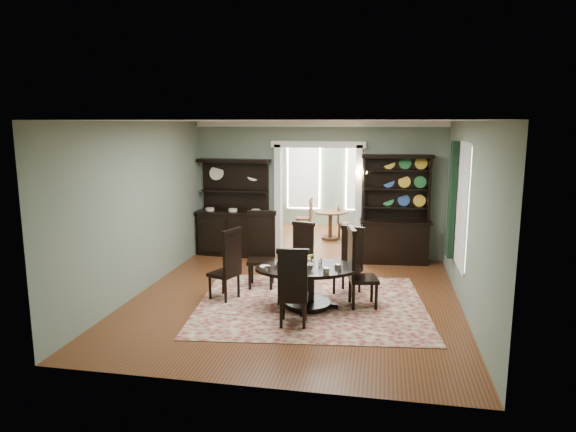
{
  "coord_description": "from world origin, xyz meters",
  "views": [
    {
      "loc": [
        1.42,
        -8.24,
        2.97
      ],
      "look_at": [
        -0.23,
        0.6,
        1.33
      ],
      "focal_mm": 32.0,
      "sensor_mm": 36.0,
      "label": 1
    }
  ],
  "objects_px": {
    "sideboard": "(234,222)",
    "parlor_table": "(330,221)",
    "dining_table": "(308,279)",
    "welsh_dresser": "(395,224)"
  },
  "relations": [
    {
      "from": "sideboard",
      "to": "parlor_table",
      "type": "height_order",
      "value": "sideboard"
    },
    {
      "from": "welsh_dresser",
      "to": "dining_table",
      "type": "bearing_deg",
      "value": -119.83
    },
    {
      "from": "dining_table",
      "to": "parlor_table",
      "type": "xyz_separation_m",
      "value": [
        -0.15,
        4.99,
        0.01
      ]
    },
    {
      "from": "sideboard",
      "to": "parlor_table",
      "type": "bearing_deg",
      "value": 47.51
    },
    {
      "from": "welsh_dresser",
      "to": "parlor_table",
      "type": "relative_size",
      "value": 2.93
    },
    {
      "from": "dining_table",
      "to": "parlor_table",
      "type": "relative_size",
      "value": 2.42
    },
    {
      "from": "sideboard",
      "to": "parlor_table",
      "type": "relative_size",
      "value": 2.75
    },
    {
      "from": "dining_table",
      "to": "sideboard",
      "type": "xyz_separation_m",
      "value": [
        -2.15,
        3.07,
        0.29
      ]
    },
    {
      "from": "sideboard",
      "to": "welsh_dresser",
      "type": "xyz_separation_m",
      "value": [
        3.57,
        0.0,
        0.08
      ]
    },
    {
      "from": "sideboard",
      "to": "dining_table",
      "type": "bearing_deg",
      "value": -51.44
    }
  ]
}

